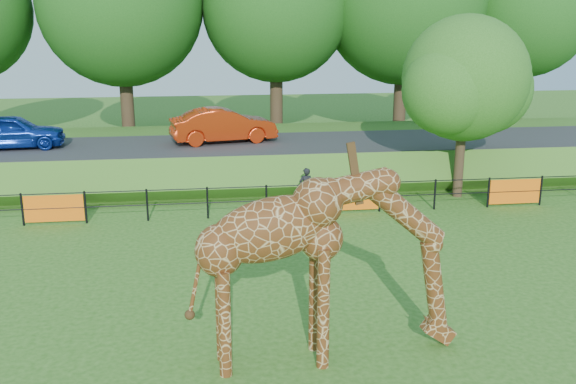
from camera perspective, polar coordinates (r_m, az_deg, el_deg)
The scene contains 10 objects.
ground at distance 14.68m, azimuth 1.33°, elevation -11.31°, with size 90.00×90.00×0.00m, color #2D5D17.
giraffe at distance 12.45m, azimuth 3.55°, elevation -6.63°, with size 5.40×0.99×3.85m, color #5C2F13, non-canonical shape.
perimeter_fence at distance 21.92m, azimuth -1.93°, elevation -0.77°, with size 28.07×0.10×1.10m, color black, non-canonical shape.
embankment at distance 29.17m, azimuth -3.44°, elevation 3.40°, with size 40.00×9.00×1.30m, color #2D5D17.
road at distance 27.56m, azimuth -3.22°, elevation 4.22°, with size 40.00×5.00×0.12m, color #28282A.
car_blue at distance 28.59m, azimuth -23.35°, elevation 4.96°, with size 1.66×4.12×1.40m, color #153AAF.
car_red at distance 27.76m, azimuth -5.77°, elevation 5.92°, with size 1.56×4.47×1.47m, color red.
visitor at distance 23.10m, azimuth 1.60°, elevation 0.45°, with size 0.51×0.34×1.41m, color black.
tree_east at distance 24.71m, azimuth 15.62°, elevation 9.30°, with size 5.40×4.71×6.76m.
bg_tree_line at distance 35.23m, azimuth -1.26°, elevation 16.13°, with size 37.30×8.80×11.82m.
Camera 1 is at (-2.10, -12.99, 6.52)m, focal length 40.00 mm.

